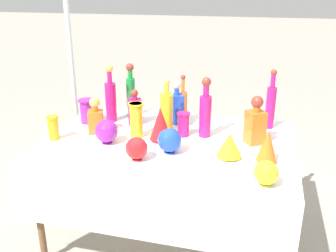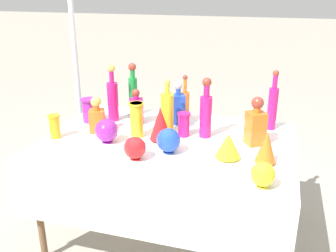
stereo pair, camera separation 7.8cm
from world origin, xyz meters
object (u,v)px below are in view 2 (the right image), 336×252
at_px(fluted_vase_0, 266,147).
at_px(tall_bottle_1, 133,92).
at_px(slender_vase_0, 89,109).
at_px(tall_bottle_4, 206,112).
at_px(canopy_pole, 76,66).
at_px(square_decanter_2, 97,117).
at_px(square_decanter_1, 178,107).
at_px(square_decanter_3, 256,124).
at_px(slender_vase_3, 137,119).
at_px(tall_bottle_5, 185,102).
at_px(slender_vase_2, 184,124).
at_px(round_bowl_1, 263,174).
at_px(round_bowl_3, 168,140).
at_px(fluted_vase_1, 228,146).
at_px(round_bowl_0, 106,131).
at_px(tall_bottle_0, 113,98).
at_px(square_decanter_0, 136,109).
at_px(tall_bottle_3, 273,105).
at_px(round_bowl_2, 135,148).
at_px(fluted_vase_2, 160,123).
at_px(slender_vase_1, 55,125).
at_px(cardboard_box_behind_left, 226,153).
at_px(tall_bottle_2, 167,112).

bearing_deg(fluted_vase_0, tall_bottle_1, 151.16).
height_order(slender_vase_0, fluted_vase_0, fluted_vase_0).
distance_m(tall_bottle_4, canopy_pole, 1.35).
bearing_deg(tall_bottle_1, square_decanter_2, -105.75).
bearing_deg(square_decanter_1, square_decanter_3, -22.14).
height_order(square_decanter_1, slender_vase_3, square_decanter_1).
relative_size(tall_bottle_5, slender_vase_2, 1.99).
relative_size(tall_bottle_4, slender_vase_2, 2.49).
bearing_deg(round_bowl_1, round_bowl_3, 155.62).
bearing_deg(fluted_vase_1, round_bowl_0, 178.95).
bearing_deg(tall_bottle_1, round_bowl_1, -39.41).
xyz_separation_m(tall_bottle_5, slender_vase_0, (-0.65, -0.33, -0.02)).
height_order(tall_bottle_0, tall_bottle_5, tall_bottle_0).
relative_size(square_decanter_0, round_bowl_1, 1.92).
xyz_separation_m(tall_bottle_3, round_bowl_2, (-0.75, -0.74, -0.10)).
bearing_deg(fluted_vase_0, round_bowl_3, -177.92).
height_order(fluted_vase_2, canopy_pole, canopy_pole).
distance_m(tall_bottle_0, canopy_pole, 0.65).
bearing_deg(fluted_vase_0, square_decanter_0, 156.39).
height_order(tall_bottle_3, slender_vase_3, tall_bottle_3).
xyz_separation_m(slender_vase_1, round_bowl_0, (0.37, 0.03, -0.01)).
bearing_deg(fluted_vase_0, square_decanter_1, 142.90).
xyz_separation_m(square_decanter_1, fluted_vase_2, (-0.02, -0.35, -0.01)).
bearing_deg(square_decanter_0, slender_vase_0, -167.40).
xyz_separation_m(tall_bottle_0, slender_vase_3, (0.29, -0.25, -0.05)).
bearing_deg(slender_vase_3, canopy_pole, 141.64).
bearing_deg(round_bowl_3, fluted_vase_1, 3.77).
distance_m(tall_bottle_0, cardboard_box_behind_left, 1.49).
distance_m(tall_bottle_4, slender_vase_0, 0.90).
relative_size(square_decanter_2, cardboard_box_behind_left, 0.52).
distance_m(tall_bottle_3, canopy_pole, 1.68).
height_order(tall_bottle_4, square_decanter_0, tall_bottle_4).
xyz_separation_m(slender_vase_0, cardboard_box_behind_left, (0.91, 1.08, -0.72)).
bearing_deg(cardboard_box_behind_left, tall_bottle_0, -126.71).
bearing_deg(round_bowl_1, tall_bottle_1, 140.59).
bearing_deg(fluted_vase_2, round_bowl_1, -32.32).
xyz_separation_m(tall_bottle_0, tall_bottle_1, (0.10, 0.15, 0.01)).
height_order(tall_bottle_1, slender_vase_3, tall_bottle_1).
bearing_deg(square_decanter_1, cardboard_box_behind_left, 74.25).
distance_m(tall_bottle_3, round_bowl_2, 1.06).
relative_size(tall_bottle_3, square_decanter_3, 1.34).
bearing_deg(tall_bottle_2, round_bowl_3, -71.92).
relative_size(square_decanter_1, slender_vase_1, 1.96).
height_order(tall_bottle_4, tall_bottle_5, tall_bottle_4).
height_order(tall_bottle_1, square_decanter_1, tall_bottle_1).
relative_size(square_decanter_2, slender_vase_3, 1.06).
relative_size(square_decanter_0, cardboard_box_behind_left, 0.53).
relative_size(tall_bottle_0, tall_bottle_5, 1.31).
bearing_deg(canopy_pole, round_bowl_3, -37.30).
bearing_deg(slender_vase_0, square_decanter_0, 12.60).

